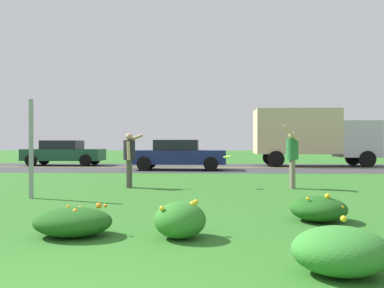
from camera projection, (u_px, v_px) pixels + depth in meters
ground_plane at (165, 187)px, 12.11m from camera, size 120.00×120.00×0.00m
highway_strip at (185, 168)px, 21.54m from camera, size 120.00×8.06×0.01m
highway_center_stripe at (185, 167)px, 21.54m from camera, size 120.00×0.16×0.00m
daylily_clump_front_center at (73, 222)px, 5.67m from camera, size 1.10×0.91×0.43m
daylily_clump_mid_right at (318, 209)px, 6.76m from camera, size 0.93×0.96×0.47m
daylily_clump_mid_center at (180, 220)px, 5.55m from camera, size 0.71×0.77×0.51m
daylily_clump_mid_left at (340, 251)px, 4.00m from camera, size 0.96×0.83×0.52m
sign_post_near_path at (31, 149)px, 9.58m from camera, size 0.07×0.10×2.33m
person_thrower_dark_shirt at (129, 155)px, 11.86m from camera, size 0.54×0.49×1.59m
person_catcher_green_shirt at (292, 154)px, 11.62m from camera, size 0.47×0.49×1.81m
frisbee_lime at (227, 157)px, 11.80m from camera, size 0.24×0.23×0.09m
car_dark_green_center_left at (64, 153)px, 23.69m from camera, size 4.50×2.00×1.45m
car_navy_center_right at (178, 155)px, 19.74m from camera, size 4.50×2.00×1.45m
box_truck_silver at (312, 134)px, 23.02m from camera, size 6.70×2.46×3.20m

